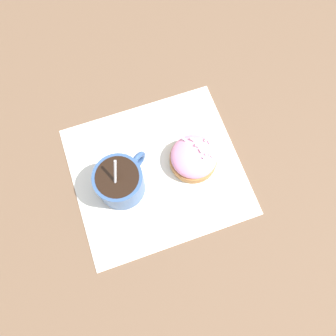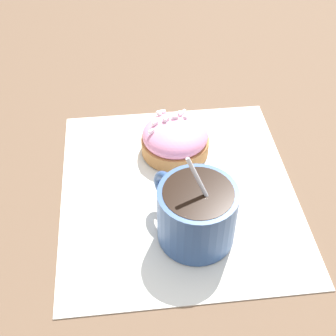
% 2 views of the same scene
% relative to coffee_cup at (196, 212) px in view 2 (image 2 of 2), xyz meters
% --- Properties ---
extents(ground_plane, '(3.00, 3.00, 0.00)m').
position_rel_coffee_cup_xyz_m(ground_plane, '(0.06, 0.01, -0.04)').
color(ground_plane, brown).
extents(paper_napkin, '(0.30, 0.28, 0.00)m').
position_rel_coffee_cup_xyz_m(paper_napkin, '(0.06, 0.01, -0.04)').
color(paper_napkin, white).
rests_on(paper_napkin, ground_plane).
extents(coffee_cup, '(0.09, 0.08, 0.10)m').
position_rel_coffee_cup_xyz_m(coffee_cup, '(0.00, 0.00, 0.00)').
color(coffee_cup, '#335184').
rests_on(coffee_cup, paper_napkin).
extents(frosted_pastry, '(0.08, 0.08, 0.04)m').
position_rel_coffee_cup_xyz_m(frosted_pastry, '(0.13, 0.02, -0.02)').
color(frosted_pastry, '#B2753D').
rests_on(frosted_pastry, paper_napkin).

